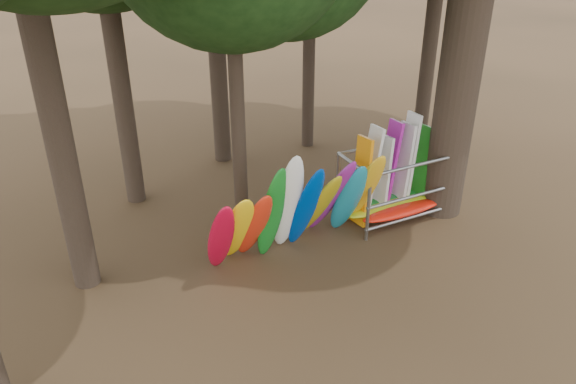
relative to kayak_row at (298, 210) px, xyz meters
name	(u,v)px	position (x,y,z in m)	size (l,w,h in m)	color
ground	(333,264)	(0.56, -0.79, -1.27)	(120.00, 120.00, 0.00)	#47331E
kayak_row	(298,210)	(0.00, 0.00, 0.00)	(4.71, 2.05, 3.19)	#B50624
storage_rack	(393,186)	(3.23, 0.53, -0.36)	(3.18, 1.59, 2.80)	gray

